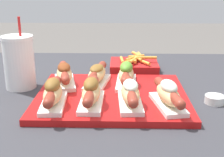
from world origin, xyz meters
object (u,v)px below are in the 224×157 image
object	(u,v)px
hot_dog_4	(64,74)
hot_dog_5	(97,75)
hot_dog_6	(126,74)
hot_dog_2	(130,93)
hot_dog_1	(91,93)
drink_cup	(19,62)
hot_dog_3	(168,94)
serving_tray	(112,96)
sauce_bowl	(215,99)
hot_dog_0	(53,93)
fries_basket	(134,65)

from	to	relation	value
hot_dog_4	hot_dog_5	world-z (taller)	hot_dog_4
hot_dog_5	hot_dog_6	xyz separation A→B (m)	(0.09, 0.00, 0.00)
hot_dog_6	hot_dog_2	bearing A→B (deg)	-87.05
hot_dog_1	hot_dog_5	bearing A→B (deg)	88.73
drink_cup	hot_dog_3	bearing A→B (deg)	-21.87
hot_dog_5	hot_dog_6	distance (m)	0.09
serving_tray	hot_dog_5	xyz separation A→B (m)	(-0.05, 0.08, 0.04)
hot_dog_2	hot_dog_4	distance (m)	0.26
serving_tray	hot_dog_1	xyz separation A→B (m)	(-0.05, -0.08, 0.04)
hot_dog_2	drink_cup	xyz separation A→B (m)	(-0.35, 0.17, 0.03)
hot_dog_1	sauce_bowl	bearing A→B (deg)	9.80
hot_dog_1	hot_dog_3	size ratio (longest dim) A/B	1.02
hot_dog_2	serving_tray	bearing A→B (deg)	122.15
hot_dog_0	hot_dog_3	xyz separation A→B (m)	(0.31, 0.00, -0.00)
hot_dog_4	drink_cup	size ratio (longest dim) A/B	0.85
hot_dog_3	hot_dog_6	size ratio (longest dim) A/B	0.99
serving_tray	fries_basket	bearing A→B (deg)	75.00
hot_dog_0	hot_dog_1	world-z (taller)	same
hot_dog_1	hot_dog_5	xyz separation A→B (m)	(0.00, 0.16, -0.00)
hot_dog_5	fries_basket	distance (m)	0.25
sauce_bowl	drink_cup	size ratio (longest dim) A/B	0.25
hot_dog_4	sauce_bowl	xyz separation A→B (m)	(0.45, -0.10, -0.04)
hot_dog_1	sauce_bowl	world-z (taller)	hot_dog_1
hot_dog_5	sauce_bowl	bearing A→B (deg)	-16.22
fries_basket	hot_dog_2	bearing A→B (deg)	-93.97
hot_dog_5	fries_basket	world-z (taller)	hot_dog_5
hot_dog_3	sauce_bowl	distance (m)	0.16
serving_tray	sauce_bowl	bearing A→B (deg)	-4.49
sauce_bowl	drink_cup	xyz separation A→B (m)	(-0.60, 0.11, 0.07)
drink_cup	sauce_bowl	bearing A→B (deg)	-10.88
hot_dog_1	fries_basket	bearing A→B (deg)	70.72
hot_dog_5	sauce_bowl	size ratio (longest dim) A/B	3.48
hot_dog_1	hot_dog_2	distance (m)	0.11
hot_dog_2	drink_cup	size ratio (longest dim) A/B	0.86
sauce_bowl	hot_dog_1	bearing A→B (deg)	-170.20
drink_cup	hot_dog_0	bearing A→B (deg)	-51.57
hot_dog_2	hot_dog_6	distance (m)	0.16
serving_tray	hot_dog_6	xyz separation A→B (m)	(0.04, 0.08, 0.04)
hot_dog_0	hot_dog_3	world-z (taller)	hot_dog_0
hot_dog_2	sauce_bowl	size ratio (longest dim) A/B	3.51
hot_dog_3	hot_dog_6	bearing A→B (deg)	122.84
hot_dog_1	drink_cup	bearing A→B (deg)	144.62
hot_dog_4	fries_basket	xyz separation A→B (m)	(0.23, 0.21, -0.03)
hot_dog_1	hot_dog_3	xyz separation A→B (m)	(0.21, -0.01, -0.00)
hot_dog_6	drink_cup	world-z (taller)	drink_cup
hot_dog_0	hot_dog_5	world-z (taller)	hot_dog_0
serving_tray	hot_dog_1	bearing A→B (deg)	-122.36
hot_dog_2	hot_dog_6	bearing A→B (deg)	92.95
serving_tray	sauce_bowl	size ratio (longest dim) A/B	7.78
hot_dog_2	sauce_bowl	distance (m)	0.26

